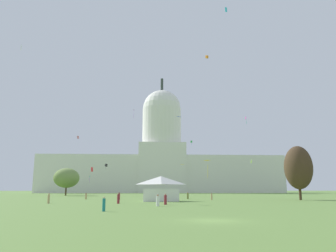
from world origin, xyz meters
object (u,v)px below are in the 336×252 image
object	(u,v)px
person_teal_edge_west	(104,205)
person_maroon_back_right	(118,199)
person_olive_near_tree_west	(188,196)
kite_yellow_low	(208,162)
person_tan_lawn_far_left	(86,196)
kite_magenta_mid	(246,119)
kite_blue_mid	(178,117)
person_tan_mid_left	(49,199)
person_maroon_near_tent	(165,200)
kite_green_mid	(191,142)
kite_gold_low	(184,166)
kite_pink_mid	(78,137)
person_maroon_back_center	(119,196)
kite_lime_low	(251,162)
person_white_mid_right	(158,201)
event_tent	(161,189)
person_tan_aisle_center	(212,197)
kite_white_high	(21,47)
tree_west_mid	(67,178)
kite_cyan_high	(226,10)
kite_red_low	(92,169)
kite_violet_high	(133,111)
kite_orange_high	(207,57)
capitol_building	(162,161)
kite_turquoise_low	(90,177)
kite_black_low	(106,165)

from	to	relation	value
person_teal_edge_west	person_maroon_back_right	xyz separation A→B (m)	(-0.11, 19.11, 0.06)
person_olive_near_tree_west	kite_yellow_low	bearing A→B (deg)	-2.92
person_tan_lawn_far_left	kite_magenta_mid	distance (m)	80.18
kite_blue_mid	person_tan_mid_left	bearing A→B (deg)	49.17
person_maroon_near_tent	kite_green_mid	world-z (taller)	kite_green_mid
kite_green_mid	kite_gold_low	bearing A→B (deg)	126.89
person_maroon_back_right	kite_pink_mid	xyz separation A→B (m)	(-22.40, 71.67, 21.25)
person_maroon_back_center	kite_lime_low	bearing A→B (deg)	41.83
person_white_mid_right	person_tan_lawn_far_left	xyz separation A→B (m)	(-15.93, 32.62, -0.07)
event_tent	person_tan_aisle_center	size ratio (longest dim) A/B	4.72
person_tan_mid_left	kite_white_high	world-z (taller)	kite_white_high
kite_green_mid	kite_yellow_low	distance (m)	91.85
event_tent	person_tan_mid_left	size ratio (longest dim) A/B	4.31
person_tan_aisle_center	tree_west_mid	bearing A→B (deg)	111.91
kite_cyan_high	kite_red_low	bearing A→B (deg)	-179.65
person_teal_edge_west	kite_violet_high	xyz separation A→B (m)	(-3.72, 138.14, 43.40)
kite_white_high	kite_orange_high	bearing A→B (deg)	-21.10
event_tent	kite_orange_high	distance (m)	87.47
person_maroon_near_tent	person_white_mid_right	bearing A→B (deg)	131.56
person_maroon_near_tent	person_tan_mid_left	bearing A→B (deg)	42.24
person_maroon_back_right	person_tan_mid_left	bearing A→B (deg)	-116.74
event_tent	person_maroon_near_tent	bearing A→B (deg)	-89.61
person_tan_mid_left	person_tan_aisle_center	bearing A→B (deg)	46.68
kite_magenta_mid	kite_violet_high	xyz separation A→B (m)	(-48.52, 44.73, 13.25)
kite_violet_high	kite_orange_high	world-z (taller)	kite_orange_high
kite_lime_low	kite_cyan_high	size ratio (longest dim) A/B	0.64
person_maroon_back_right	person_maroon_near_tent	size ratio (longest dim) A/B	1.03
person_maroon_back_right	kite_orange_high	distance (m)	98.22
capitol_building	kite_orange_high	xyz separation A→B (m)	(16.02, -75.93, 37.88)
person_tan_mid_left	person_maroon_back_center	distance (m)	20.17
kite_turquoise_low	tree_west_mid	bearing A→B (deg)	-138.07
person_tan_aisle_center	kite_magenta_mid	world-z (taller)	kite_magenta_mid
kite_green_mid	kite_violet_high	distance (m)	36.17
event_tent	kite_yellow_low	xyz separation A→B (m)	(11.75, 12.26, 6.28)
person_white_mid_right	kite_red_low	world-z (taller)	kite_red_low
kite_turquoise_low	kite_white_high	xyz separation A→B (m)	(-4.29, -79.68, 28.85)
person_tan_aisle_center	person_tan_lawn_far_left	xyz separation A→B (m)	(-28.62, 6.36, -0.03)
person_maroon_back_right	kite_pink_mid	distance (m)	78.03
kite_red_low	kite_cyan_high	xyz separation A→B (m)	(39.98, -15.60, 46.45)
kite_yellow_low	kite_turquoise_low	bearing A→B (deg)	-37.44
kite_violet_high	kite_blue_mid	distance (m)	77.45
kite_pink_mid	kite_violet_high	size ratio (longest dim) A/B	0.27
kite_turquoise_low	kite_black_low	bearing A→B (deg)	15.44
kite_gold_low	kite_yellow_low	distance (m)	8.42
capitol_building	kite_green_mid	bearing A→B (deg)	-69.97
person_olive_near_tree_west	kite_magenta_mid	distance (m)	65.72
kite_gold_low	kite_blue_mid	world-z (taller)	kite_blue_mid
person_tan_lawn_far_left	kite_orange_high	world-z (taller)	kite_orange_high
person_tan_aisle_center	person_maroon_back_right	world-z (taller)	person_maroon_back_right
person_teal_edge_west	kite_pink_mid	world-z (taller)	kite_pink_mid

